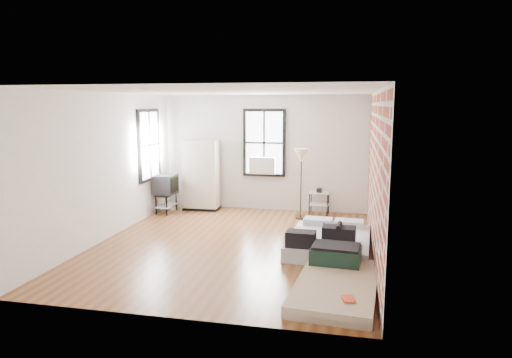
% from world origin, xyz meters
% --- Properties ---
extents(ground, '(6.00, 6.00, 0.00)m').
position_xyz_m(ground, '(0.00, 0.00, 0.00)').
color(ground, brown).
rests_on(ground, ground).
extents(room_shell, '(5.02, 6.02, 2.80)m').
position_xyz_m(room_shell, '(0.23, 0.36, 1.74)').
color(room_shell, silver).
rests_on(room_shell, ground).
extents(mattress_main, '(1.48, 1.95, 0.61)m').
position_xyz_m(mattress_main, '(1.74, 0.08, 0.17)').
color(mattress_main, silver).
rests_on(mattress_main, ground).
extents(mattress_bare, '(1.25, 2.13, 0.44)m').
position_xyz_m(mattress_bare, '(1.94, -1.61, 0.13)').
color(mattress_bare, tan).
rests_on(mattress_bare, ground).
extents(wardrobe, '(0.88, 0.52, 1.71)m').
position_xyz_m(wardrobe, '(-1.51, 2.65, 0.85)').
color(wardrobe, black).
rests_on(wardrobe, ground).
extents(side_table, '(0.49, 0.40, 0.63)m').
position_xyz_m(side_table, '(1.37, 2.72, 0.42)').
color(side_table, black).
rests_on(side_table, ground).
extents(floor_lamp, '(0.34, 0.34, 1.60)m').
position_xyz_m(floor_lamp, '(0.99, 2.22, 1.36)').
color(floor_lamp, '#312310').
rests_on(floor_lamp, ground).
extents(tv_stand, '(0.48, 0.66, 0.92)m').
position_xyz_m(tv_stand, '(-2.21, 2.11, 0.65)').
color(tv_stand, black).
rests_on(tv_stand, ground).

